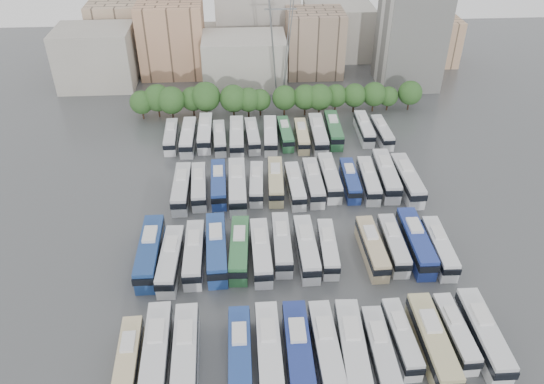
{
  "coord_description": "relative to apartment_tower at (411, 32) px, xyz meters",
  "views": [
    {
      "loc": [
        -7.19,
        -65.24,
        53.32
      ],
      "look_at": [
        -2.57,
        7.37,
        3.0
      ],
      "focal_mm": 35.0,
      "sensor_mm": 36.0,
      "label": 1
    }
  ],
  "objects": [
    {
      "name": "bus_r1_s13",
      "position": [
        -12.58,
        -64.92,
        -11.19
      ],
      "size": [
        2.86,
        11.8,
        3.68
      ],
      "rotation": [
        0.0,
        0.0,
        -0.03
      ],
      "color": "silver",
      "rests_on": "ground"
    },
    {
      "name": "bus_r1_s2",
      "position": [
        -48.83,
        -64.05,
        -11.11
      ],
      "size": [
        2.7,
        12.26,
        3.84
      ],
      "rotation": [
        0.0,
        0.0,
        0.0
      ],
      "color": "silver",
      "rests_on": "ground"
    },
    {
      "name": "bus_r3_s8",
      "position": [
        -29.14,
        -28.98,
        -11.33
      ],
      "size": [
        2.54,
        10.87,
        3.4
      ],
      "rotation": [
        0.0,
        0.0,
        -0.02
      ],
      "color": "beige",
      "rests_on": "ground"
    },
    {
      "name": "bus_r0_s7",
      "position": [
        -32.13,
        -82.29,
        -11.05
      ],
      "size": [
        2.98,
        12.72,
        3.98
      ],
      "rotation": [
        0.0,
        0.0,
        0.02
      ],
      "color": "silver",
      "rests_on": "ground"
    },
    {
      "name": "bus_r2_s13",
      "position": [
        -12.42,
        -46.85,
        -10.97
      ],
      "size": [
        3.08,
        13.2,
        4.13
      ],
      "rotation": [
        0.0,
        0.0,
        0.02
      ],
      "color": "silver",
      "rests_on": "ground"
    },
    {
      "name": "bus_r3_s13",
      "position": [
        -12.52,
        -28.46,
        -11.33
      ],
      "size": [
        2.7,
        10.88,
        3.39
      ],
      "rotation": [
        0.0,
        0.0,
        0.03
      ],
      "color": "silver",
      "rests_on": "ground"
    },
    {
      "name": "bus_r0_s8",
      "position": [
        -29.06,
        -82.84,
        -10.94
      ],
      "size": [
        3.57,
        13.52,
        4.2
      ],
      "rotation": [
        0.0,
        0.0,
        -0.05
      ],
      "color": "silver",
      "rests_on": "ground"
    },
    {
      "name": "bus_r3_s1",
      "position": [
        -52.05,
        -28.31,
        -11.15
      ],
      "size": [
        2.79,
        12.07,
        3.77
      ],
      "rotation": [
        0.0,
        0.0,
        -0.01
      ],
      "color": "white",
      "rests_on": "ground"
    },
    {
      "name": "apartment_tower",
      "position": [
        0.0,
        0.0,
        0.0
      ],
      "size": [
        14.0,
        14.0,
        26.0
      ],
      "primitive_type": "cube",
      "color": "silver",
      "rests_on": "ground"
    },
    {
      "name": "bus_r1_s12",
      "position": [
        -15.79,
        -63.73,
        -10.96
      ],
      "size": [
        2.97,
        13.26,
        4.15
      ],
      "rotation": [
        0.0,
        0.0,
        -0.01
      ],
      "color": "navy",
      "rests_on": "ground"
    },
    {
      "name": "bus_r3_s4",
      "position": [
        -42.29,
        -29.1,
        -11.05
      ],
      "size": [
        2.82,
        12.69,
        3.98
      ],
      "rotation": [
        0.0,
        0.0,
        -0.0
      ],
      "color": "silver",
      "rests_on": "ground"
    },
    {
      "name": "city_buildings",
      "position": [
        -41.46,
        13.86,
        -5.13
      ],
      "size": [
        102.0,
        35.0,
        20.0
      ],
      "color": "#9E998E",
      "rests_on": "ground"
    },
    {
      "name": "bus_r0_s0",
      "position": [
        -55.46,
        -82.43,
        -11.25
      ],
      "size": [
        2.87,
        11.45,
        3.57
      ],
      "rotation": [
        0.0,
        0.0,
        0.03
      ],
      "color": "#CDBC8D",
      "rests_on": "ground"
    },
    {
      "name": "bus_r3_s12",
      "position": [
        -15.88,
        -26.79,
        -11.26
      ],
      "size": [
        2.58,
        11.33,
        3.55
      ],
      "rotation": [
        0.0,
        0.0,
        -0.01
      ],
      "color": "white",
      "rests_on": "ground"
    },
    {
      "name": "bus_r2_s7",
      "position": [
        -32.3,
        -47.02,
        -11.24
      ],
      "size": [
        2.9,
        11.5,
        3.58
      ],
      "rotation": [
        0.0,
        0.0,
        0.04
      ],
      "color": "silver",
      "rests_on": "ground"
    },
    {
      "name": "bus_r1_s7",
      "position": [
        -32.31,
        -63.91,
        -11.1
      ],
      "size": [
        2.89,
        12.41,
        3.88
      ],
      "rotation": [
        0.0,
        0.0,
        0.02
      ],
      "color": "silver",
      "rests_on": "ground"
    },
    {
      "name": "bus_r0_s13",
      "position": [
        -12.53,
        -81.49,
        -11.01
      ],
      "size": [
        2.88,
        12.92,
        4.05
      ],
      "rotation": [
        0.0,
        0.0,
        -0.0
      ],
      "color": "silver",
      "rests_on": "ground"
    },
    {
      "name": "bus_r2_s12",
      "position": [
        -15.8,
        -45.18,
        -10.96
      ],
      "size": [
        3.41,
        13.37,
        4.16
      ],
      "rotation": [
        0.0,
        0.0,
        -0.04
      ],
      "color": "silver",
      "rests_on": "ground"
    },
    {
      "name": "bus_r0_s12",
      "position": [
        -15.74,
        -80.67,
        -11.32
      ],
      "size": [
        2.69,
        11.0,
        3.43
      ],
      "rotation": [
        0.0,
        0.0,
        0.03
      ],
      "color": "silver",
      "rests_on": "ground"
    },
    {
      "name": "bus_r1_s6",
      "position": [
        -35.84,
        -62.57,
        -11.17
      ],
      "size": [
        2.81,
        11.95,
        3.74
      ],
      "rotation": [
        0.0,
        0.0,
        -0.02
      ],
      "color": "silver",
      "rests_on": "ground"
    },
    {
      "name": "bus_r3_s6",
      "position": [
        -35.5,
        -28.71,
        -11.15
      ],
      "size": [
        3.12,
        12.11,
        3.77
      ],
      "rotation": [
        0.0,
        0.0,
        -0.04
      ],
      "color": "silver",
      "rests_on": "ground"
    },
    {
      "name": "bus_r2_s5",
      "position": [
        -38.99,
        -45.81,
        -11.33
      ],
      "size": [
        2.89,
        10.91,
        3.39
      ],
      "rotation": [
        0.0,
        0.0,
        -0.05
      ],
      "color": "silver",
      "rests_on": "ground"
    },
    {
      "name": "bus_r2_s2",
      "position": [
        -49.04,
        -46.17,
        -11.23
      ],
      "size": [
        3.05,
        11.57,
        3.6
      ],
      "rotation": [
        0.0,
        0.0,
        0.05
      ],
      "color": "silver",
      "rests_on": "ground"
    },
    {
      "name": "bus_r0_s10",
      "position": [
        -22.62,
        -81.07,
        -11.33
      ],
      "size": [
        2.71,
        10.92,
        3.4
      ],
      "rotation": [
        0.0,
        0.0,
        0.03
      ],
      "color": "silver",
      "rests_on": "ground"
    },
    {
      "name": "bus_r0_s5",
      "position": [
        -38.94,
        -82.34,
        -10.99
      ],
      "size": [
        2.9,
        13.05,
        4.09
      ],
      "rotation": [
        0.0,
        0.0,
        0.0
      ],
      "color": "silver",
      "rests_on": "ground"
    },
    {
      "name": "bus_r2_s4",
      "position": [
        -42.35,
        -47.06,
        -10.91
      ],
      "size": [
        3.08,
        13.61,
        4.26
      ],
      "rotation": [
        0.0,
        0.0,
        0.01
      ],
      "color": "silver",
      "rests_on": "ground"
    },
    {
      "name": "bus_r0_s1",
      "position": [
        -52.23,
        -81.72,
        -10.95
      ],
      "size": [
        3.27,
        13.41,
        4.18
      ],
      "rotation": [
        0.0,
        0.0,
        0.03
      ],
      "color": "silver",
      "rests_on": "ground"
    },
    {
      "name": "bus_r3_s0",
      "position": [
        -55.57,
        -27.61,
        -11.31
      ],
      "size": [
        2.69,
        11.06,
        3.45
      ],
      "rotation": [
        0.0,
        0.0,
        0.03
      ],
      "color": "silver",
      "rests_on": "ground"
    },
    {
      "name": "electricity_pylon",
      "position": [
        -32.0,
        -8.0,
        5.66
      ],
      "size": [
        9.0,
        6.91,
        33.83
      ],
      "color": "slate",
      "rests_on": "ground"
    },
    {
      "name": "bus_r2_s1",
      "position": [
        -51.97,
        -46.8,
        -11.11
      ],
      "size": [
        2.75,
        12.27,
        3.84
      ],
      "rotation": [
        0.0,
        0.0,
        -0.01
      ],
      "color": "silver",
      "rests_on": "ground"
    },
    {
      "name": "bus_r0_s2",
      "position": [
        -48.8,
        -82.02,
        -10.98
      ],
      "size": [
        3.22,
        13.18,
        4.11
      ],
      "rotation": [
        0.0,
        0.0,
        0.03
      ],
      "color": "silver",
      "rests_on": "ground"
    },
    {
      "name": "bus_r2_s9",
      "position": [
        -25.96,
        -44.97,
        -11.11
      ],
      "size": [
        2.84,
        12.29,
        3.84
      ],
      "rotation": [
        0.0,
        0.0,
        0.01
      ],
      "color": "silver",
      "rests_on": "ground"
    },
    {
      "name": "bus_r1_s5",
      "position": [
        -39.05,
        -64.26,
        -11.11
      ],
      "size": [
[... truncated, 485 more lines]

